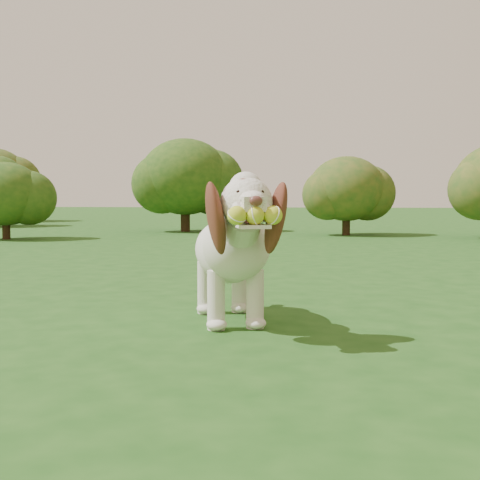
# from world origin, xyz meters

# --- Properties ---
(ground) EXTENTS (80.00, 80.00, 0.00)m
(ground) POSITION_xyz_m (0.00, 0.00, 0.00)
(ground) COLOR #1B4814
(ground) RESTS_ON ground
(dog) EXTENTS (0.66, 1.17, 0.78)m
(dog) POSITION_xyz_m (0.37, 0.36, 0.41)
(dog) COLOR silver
(dog) RESTS_ON ground
(shrub_a) EXTENTS (1.19, 1.19, 1.24)m
(shrub_a) POSITION_xyz_m (-4.26, 6.23, 0.73)
(shrub_a) COLOR #382314
(shrub_a) RESTS_ON ground
(shrub_c) EXTENTS (1.35, 1.35, 1.40)m
(shrub_c) POSITION_xyz_m (1.15, 8.14, 0.82)
(shrub_c) COLOR #382314
(shrub_c) RESTS_ON ground
(shrub_b) EXTENTS (1.76, 1.76, 1.83)m
(shrub_b) POSITION_xyz_m (-1.96, 8.85, 1.07)
(shrub_b) COLOR #382314
(shrub_b) RESTS_ON ground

